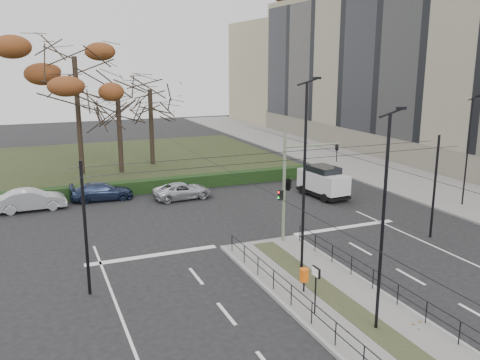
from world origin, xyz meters
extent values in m
plane|color=black|center=(0.00, 0.00, 0.00)|extent=(140.00, 140.00, 0.00)
cube|color=slate|center=(0.00, -2.50, 0.07)|extent=(4.40, 15.00, 0.14)
cube|color=slate|center=(18.00, 22.00, 0.07)|extent=(8.00, 90.00, 0.14)
cube|color=#242E17|center=(-6.00, 32.00, 0.05)|extent=(38.00, 26.00, 0.10)
cube|color=black|center=(-6.00, 18.60, 0.50)|extent=(38.00, 1.00, 1.00)
cube|color=tan|center=(28.00, 24.00, 9.00)|extent=(12.00, 52.00, 18.00)
cube|color=#21232A|center=(21.95, 24.00, 9.90)|extent=(0.10, 50.96, 14.76)
cylinder|color=black|center=(-2.05, 4.00, 0.59)|extent=(0.04, 0.04, 0.90)
cylinder|color=black|center=(2.05, 4.00, 0.59)|extent=(0.04, 0.04, 0.90)
cylinder|color=black|center=(-2.05, -2.60, 1.04)|extent=(0.04, 13.20, 0.04)
cylinder|color=black|center=(2.05, -2.60, 1.04)|extent=(0.04, 13.20, 0.04)
cylinder|color=black|center=(-9.60, 2.00, 3.00)|extent=(0.14, 0.14, 6.00)
cylinder|color=black|center=(9.60, 2.00, 3.00)|extent=(0.14, 0.14, 6.00)
cylinder|color=black|center=(0.00, 1.00, 5.50)|extent=(20.00, 0.02, 0.02)
cylinder|color=black|center=(0.00, 3.00, 5.50)|extent=(20.00, 0.02, 0.02)
cylinder|color=black|center=(-3.50, -2.00, 5.30)|extent=(0.02, 34.00, 0.02)
cylinder|color=black|center=(3.50, -2.00, 5.30)|extent=(0.02, 34.00, 0.02)
cylinder|color=slate|center=(1.25, 4.50, 3.02)|extent=(0.18, 0.18, 5.76)
cylinder|color=slate|center=(3.02, 4.50, 5.45)|extent=(3.54, 0.11, 0.11)
imported|color=black|center=(4.57, 4.50, 4.90)|extent=(0.21, 0.24, 1.00)
imported|color=black|center=(1.50, 4.50, 3.46)|extent=(1.09, 2.24, 0.89)
cube|color=black|center=(1.05, 4.50, 2.80)|extent=(0.24, 0.18, 0.55)
sphere|color=#FF0C0C|center=(0.94, 4.50, 2.96)|extent=(0.12, 0.12, 0.12)
sphere|color=#0CE533|center=(0.94, 4.50, 2.66)|extent=(0.12, 0.12, 0.12)
cylinder|color=black|center=(-0.91, -1.65, 0.39)|extent=(0.08, 0.08, 0.51)
cylinder|color=#E1590D|center=(-0.91, -1.65, 0.90)|extent=(0.41, 0.41, 0.56)
cylinder|color=black|center=(-1.50, -3.57, 1.07)|extent=(0.07, 0.07, 1.87)
cube|color=black|center=(-1.50, -3.57, 1.92)|extent=(0.09, 0.51, 0.39)
cube|color=beige|center=(-1.56, -3.57, 1.92)|extent=(0.02, 0.45, 0.33)
cylinder|color=black|center=(0.05, -5.47, 4.20)|extent=(0.12, 0.12, 8.13)
cube|color=black|center=(0.50, -5.47, 8.42)|extent=(0.36, 0.14, 0.10)
cylinder|color=black|center=(0.32, 0.72, 4.61)|extent=(0.13, 0.13, 8.95)
cube|color=black|center=(0.82, 0.72, 9.25)|extent=(0.39, 0.16, 0.11)
cylinder|color=black|center=(16.30, 6.15, 3.84)|extent=(0.11, 0.11, 7.41)
cube|color=black|center=(16.72, 6.15, 7.69)|extent=(0.32, 0.13, 0.09)
imported|color=#B4B6BD|center=(-11.72, 16.81, 0.75)|extent=(4.57, 1.71, 1.49)
imported|color=#1C2743|center=(-6.91, 17.67, 0.65)|extent=(4.60, 2.10, 1.30)
imported|color=#B4B6BD|center=(-1.29, 15.74, 0.60)|extent=(4.46, 2.27, 1.21)
cube|color=silver|center=(8.61, 12.21, 1.20)|extent=(2.21, 4.43, 1.38)
cube|color=black|center=(8.61, 12.21, 2.03)|extent=(1.88, 2.50, 0.65)
cube|color=black|center=(8.61, 12.21, 0.30)|extent=(2.25, 4.52, 0.18)
cylinder|color=black|center=(9.64, 10.89, 0.33)|extent=(0.28, 0.68, 0.66)
cylinder|color=black|center=(7.86, 10.72, 0.33)|extent=(0.28, 0.68, 0.66)
cylinder|color=black|center=(9.37, 13.70, 0.33)|extent=(0.28, 0.68, 0.66)
cylinder|color=black|center=(7.58, 13.52, 0.33)|extent=(0.28, 0.68, 0.66)
cylinder|color=black|center=(-7.33, 27.21, 5.25)|extent=(0.44, 0.44, 10.30)
ellipsoid|color=#5C2C15|center=(-7.33, 27.21, 10.40)|extent=(9.91, 9.91, 6.47)
cylinder|color=black|center=(-0.46, 29.08, 3.72)|extent=(0.44, 0.44, 7.25)
cylinder|color=black|center=(-3.95, 26.43, 4.04)|extent=(0.44, 0.44, 7.88)
camera|label=1|loc=(-11.44, -19.58, 10.02)|focal=38.00mm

